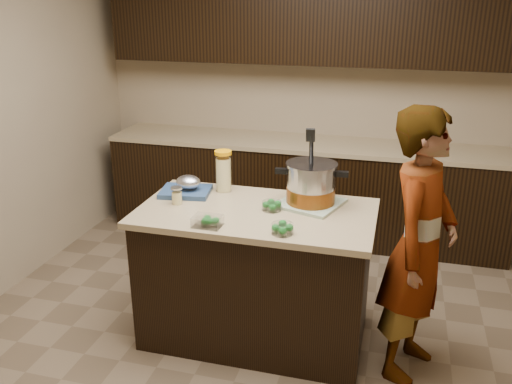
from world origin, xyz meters
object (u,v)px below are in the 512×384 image
(lemonade_pitcher, at_px, (223,173))
(person, at_px, (419,247))
(island, at_px, (256,274))
(stock_pot, at_px, (311,186))

(lemonade_pitcher, bearing_deg, person, -15.56)
(island, height_order, lemonade_pitcher, lemonade_pitcher)
(island, xyz_separation_m, person, (0.98, -0.07, 0.36))
(island, bearing_deg, lemonade_pitcher, 136.82)
(stock_pot, height_order, person, person)
(stock_pot, bearing_deg, lemonade_pitcher, 164.65)
(stock_pot, distance_m, lemonade_pitcher, 0.62)
(lemonade_pitcher, relative_size, person, 0.17)
(island, bearing_deg, person, -4.25)
(stock_pot, relative_size, lemonade_pitcher, 1.67)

